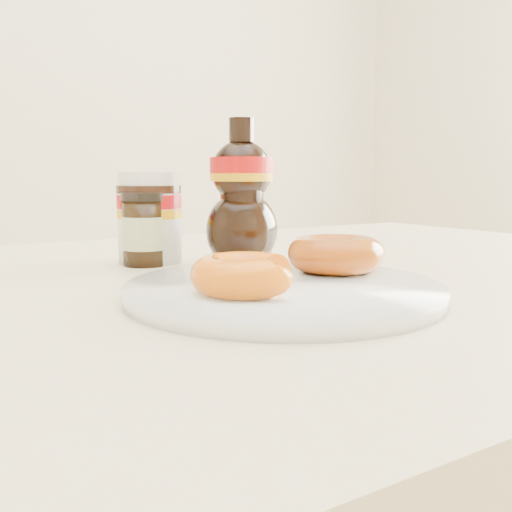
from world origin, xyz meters
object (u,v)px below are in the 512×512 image
plate (283,290)px  syrup_bottle (242,193)px  donut_whole (336,254)px  dining_table (245,337)px  dark_jar (145,230)px  donut_bitten (244,274)px  nutella_jar (150,214)px

plate → syrup_bottle: bearing=70.5°
donut_whole → dining_table: bearing=108.9°
dark_jar → syrup_bottle: bearing=-30.5°
donut_whole → donut_bitten: bearing=-160.6°
donut_whole → nutella_jar: nutella_jar is taller
dark_jar → plate: bearing=-81.6°
donut_whole → dark_jar: dark_jar is taller
donut_bitten → syrup_bottle: syrup_bottle is taller
plate → donut_whole: (0.09, 0.03, 0.03)m
dining_table → nutella_jar: bearing=118.4°
plate → donut_bitten: size_ratio=3.23×
donut_bitten → nutella_jar: bearing=85.6°
dining_table → donut_bitten: (-0.10, -0.17, 0.11)m
nutella_jar → syrup_bottle: (0.10, -0.08, 0.03)m
nutella_jar → donut_whole: bearing=-66.0°
nutella_jar → syrup_bottle: size_ratio=0.64×
nutella_jar → donut_bitten: bearing=-96.0°
donut_whole → dark_jar: size_ratio=1.09×
syrup_bottle → dark_jar: size_ratio=1.99×
plate → nutella_jar: bearing=95.1°
donut_bitten → donut_whole: donut_whole is taller
dining_table → dark_jar: 0.19m
nutella_jar → syrup_bottle: syrup_bottle is taller
plate → syrup_bottle: syrup_bottle is taller
donut_bitten → donut_whole: (0.14, 0.05, 0.00)m
donut_bitten → syrup_bottle: (0.13, 0.22, 0.06)m
dining_table → plate: plate is taller
donut_whole → nutella_jar: size_ratio=0.86×
donut_bitten → dark_jar: (0.02, 0.29, 0.02)m
donut_bitten → donut_whole: 0.15m
nutella_jar → dark_jar: 0.03m
dining_table → dark_jar: size_ratio=14.65×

